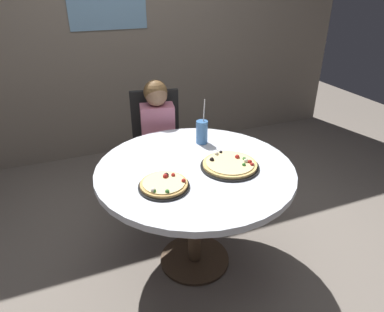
{
  "coord_description": "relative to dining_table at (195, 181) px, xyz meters",
  "views": [
    {
      "loc": [
        -0.7,
        -1.69,
        1.77
      ],
      "look_at": [
        0.0,
        0.05,
        0.8
      ],
      "focal_mm": 32.32,
      "sensor_mm": 36.0,
      "label": 1
    }
  ],
  "objects": [
    {
      "name": "soda_cup",
      "position": [
        0.17,
        0.3,
        0.18
      ],
      "size": [
        0.08,
        0.08,
        0.31
      ],
      "color": "#3F72B2",
      "rests_on": "dining_table"
    },
    {
      "name": "dining_table",
      "position": [
        0.0,
        0.0,
        0.0
      ],
      "size": [
        1.2,
        1.2,
        0.75
      ],
      "color": "silver",
      "rests_on": "ground_plane"
    },
    {
      "name": "pizza_veggie",
      "position": [
        0.19,
        -0.08,
        0.12
      ],
      "size": [
        0.36,
        0.36,
        0.05
      ],
      "color": "black",
      "rests_on": "dining_table"
    },
    {
      "name": "wall_with_window",
      "position": [
        -0.0,
        1.99,
        0.8
      ],
      "size": [
        5.2,
        0.14,
        2.9
      ],
      "color": "gray",
      "rests_on": "ground_plane"
    },
    {
      "name": "diner_child",
      "position": [
        -0.01,
        0.71,
        -0.17
      ],
      "size": [
        0.32,
        0.43,
        1.08
      ],
      "color": "#3F4766",
      "rests_on": "ground_plane"
    },
    {
      "name": "chair_wooden",
      "position": [
        0.02,
        0.89,
        -0.12
      ],
      "size": [
        0.47,
        0.47,
        0.95
      ],
      "color": "black",
      "rests_on": "ground_plane"
    },
    {
      "name": "ground_plane",
      "position": [
        0.0,
        0.0,
        -0.65
      ],
      "size": [
        8.0,
        8.0,
        0.0
      ],
      "primitive_type": "plane",
      "color": "slate"
    },
    {
      "name": "pizza_cheese",
      "position": [
        -0.24,
        -0.15,
        0.12
      ],
      "size": [
        0.28,
        0.28,
        0.05
      ],
      "color": "black",
      "rests_on": "dining_table"
    }
  ]
}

